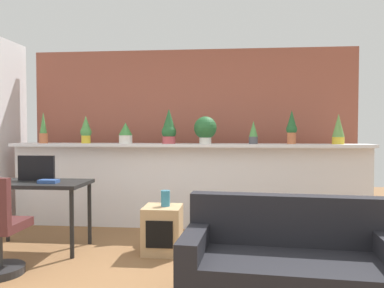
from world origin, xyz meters
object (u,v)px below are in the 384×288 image
Objects in this scene: potted_plant_1 at (86,130)px; vase_on_shelf at (165,198)px; side_cube_shelf at (163,230)px; couch at (289,270)px; potted_plant_5 at (253,133)px; book_on_desk at (49,181)px; potted_plant_4 at (205,129)px; desk at (37,189)px; potted_plant_6 at (292,127)px; potted_plant_2 at (126,133)px; potted_plant_0 at (43,129)px; potted_plant_3 at (169,128)px; potted_plant_7 at (338,129)px; tv_monitor at (36,168)px.

potted_plant_1 is 2.21× the size of vase_on_shelf.
side_cube_shelf is 1.64m from couch.
potted_plant_5 is 1.50× the size of book_on_desk.
potted_plant_4 reaches higher than desk.
potted_plant_6 is 0.27× the size of couch.
side_cube_shelf is at bearing -39.99° from potted_plant_1.
potted_plant_2 is at bearing -178.23° from potted_plant_6.
potted_plant_0 reaches higher than potted_plant_5.
potted_plant_4 reaches higher than side_cube_shelf.
vase_on_shelf is at bearing -83.35° from potted_plant_3.
potted_plant_2 is 1.39m from vase_on_shelf.
potted_plant_4 is 0.72× the size of side_cube_shelf.
potted_plant_6 is 0.40× the size of desk.
potted_plant_3 is 0.29× the size of couch.
potted_plant_6 reaches higher than potted_plant_2.
potted_plant_1 is 1.88× the size of book_on_desk.
potted_plant_0 is at bearing -179.22° from potted_plant_7.
potted_plant_7 reaches higher than book_on_desk.
book_on_desk is at bearing -174.56° from vase_on_shelf.
potted_plant_5 is at bearing 26.42° from book_on_desk.
side_cube_shelf is at bearing -28.50° from potted_plant_0.
potted_plant_3 is 1.55× the size of potted_plant_5.
potted_plant_2 is at bearing 0.43° from potted_plant_0.
potted_plant_0 is 0.86× the size of side_cube_shelf.
book_on_desk reaches higher than side_cube_shelf.
desk is at bearing -60.68° from tv_monitor.
tv_monitor is at bearing -129.68° from potted_plant_2.
desk reaches higher than side_cube_shelf.
book_on_desk is at bearing -146.06° from potted_plant_4.
potted_plant_5 is at bearing 45.00° from vase_on_shelf.
potted_plant_4 is 0.22× the size of couch.
desk is 6.50× the size of vase_on_shelf.
potted_plant_7 is at bearing 66.65° from couch.
potted_plant_1 is 0.23× the size of couch.
potted_plant_5 is at bearing 0.51° from potted_plant_0.
potted_plant_1 is 1.15m from potted_plant_3.
potted_plant_2 is at bearing -179.26° from potted_plant_3.
potted_plant_2 is 0.78× the size of potted_plant_4.
book_on_desk is at bearing -116.44° from potted_plant_2.
tv_monitor reaches higher than vase_on_shelf.
book_on_desk is (-1.22, -0.10, 0.52)m from side_cube_shelf.
vase_on_shelf is at bearing 5.44° from book_on_desk.
potted_plant_5 reaches higher than tv_monitor.
book_on_desk is at bearing -156.96° from potted_plant_6.
potted_plant_7 is (0.58, -0.02, -0.03)m from potted_plant_6.
potted_plant_2 is at bearing 125.65° from vase_on_shelf.
potted_plant_7 is (2.19, 0.04, -0.01)m from potted_plant_3.
potted_plant_4 is 1.12m from potted_plant_6.
book_on_desk is (-1.25, -0.12, 0.18)m from vase_on_shelf.
potted_plant_1 is at bearing 175.76° from potted_plant_2.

